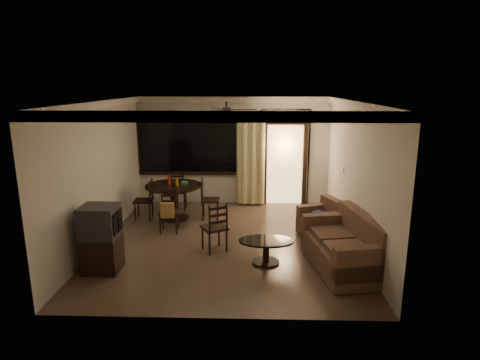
{
  "coord_description": "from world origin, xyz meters",
  "views": [
    {
      "loc": [
        0.49,
        -7.62,
        3.12
      ],
      "look_at": [
        0.25,
        0.2,
        1.24
      ],
      "focal_mm": 30.0,
      "sensor_mm": 36.0,
      "label": 1
    }
  ],
  "objects_px": {
    "armchair": "(323,221)",
    "coffee_table": "(266,248)",
    "tv_cabinet": "(101,239)",
    "dining_chair_east": "(210,207)",
    "sofa": "(346,248)",
    "side_chair": "(215,236)",
    "dining_chair_north": "(178,198)",
    "dining_table": "(174,192)",
    "dining_chair_south": "(169,218)",
    "dining_chair_west": "(144,207)"
  },
  "relations": [
    {
      "from": "dining_table",
      "to": "dining_chair_east",
      "type": "xyz_separation_m",
      "value": [
        0.83,
        0.05,
        -0.36
      ]
    },
    {
      "from": "dining_chair_south",
      "to": "tv_cabinet",
      "type": "height_order",
      "value": "tv_cabinet"
    },
    {
      "from": "coffee_table",
      "to": "tv_cabinet",
      "type": "bearing_deg",
      "value": -172.36
    },
    {
      "from": "dining_chair_west",
      "to": "dining_chair_north",
      "type": "bearing_deg",
      "value": 138.45
    },
    {
      "from": "side_chair",
      "to": "dining_chair_north",
      "type": "bearing_deg",
      "value": -95.01
    },
    {
      "from": "dining_chair_north",
      "to": "side_chair",
      "type": "relative_size",
      "value": 0.98
    },
    {
      "from": "dining_chair_north",
      "to": "armchair",
      "type": "relative_size",
      "value": 0.96
    },
    {
      "from": "dining_table",
      "to": "armchair",
      "type": "distance_m",
      "value": 3.48
    },
    {
      "from": "armchair",
      "to": "side_chair",
      "type": "distance_m",
      "value": 2.34
    },
    {
      "from": "dining_chair_east",
      "to": "tv_cabinet",
      "type": "bearing_deg",
      "value": 147.5
    },
    {
      "from": "dining_table",
      "to": "coffee_table",
      "type": "xyz_separation_m",
      "value": [
        2.08,
        -2.36,
        -0.36
      ]
    },
    {
      "from": "dining_chair_south",
      "to": "tv_cabinet",
      "type": "distance_m",
      "value": 2.05
    },
    {
      "from": "tv_cabinet",
      "to": "side_chair",
      "type": "relative_size",
      "value": 1.18
    },
    {
      "from": "dining_table",
      "to": "dining_chair_west",
      "type": "distance_m",
      "value": 0.79
    },
    {
      "from": "dining_chair_south",
      "to": "armchair",
      "type": "bearing_deg",
      "value": -6.07
    },
    {
      "from": "tv_cabinet",
      "to": "sofa",
      "type": "bearing_deg",
      "value": 2.84
    },
    {
      "from": "dining_chair_west",
      "to": "side_chair",
      "type": "relative_size",
      "value": 0.98
    },
    {
      "from": "dining_chair_west",
      "to": "coffee_table",
      "type": "relative_size",
      "value": 0.97
    },
    {
      "from": "coffee_table",
      "to": "side_chair",
      "type": "distance_m",
      "value": 1.09
    },
    {
      "from": "tv_cabinet",
      "to": "armchair",
      "type": "height_order",
      "value": "tv_cabinet"
    },
    {
      "from": "dining_chair_south",
      "to": "coffee_table",
      "type": "distance_m",
      "value": 2.53
    },
    {
      "from": "dining_chair_west",
      "to": "dining_chair_south",
      "type": "height_order",
      "value": "same"
    },
    {
      "from": "dining_chair_south",
      "to": "side_chair",
      "type": "relative_size",
      "value": 0.98
    },
    {
      "from": "dining_chair_north",
      "to": "coffee_table",
      "type": "height_order",
      "value": "dining_chair_north"
    },
    {
      "from": "armchair",
      "to": "coffee_table",
      "type": "relative_size",
      "value": 1.01
    },
    {
      "from": "sofa",
      "to": "dining_table",
      "type": "bearing_deg",
      "value": 133.61
    },
    {
      "from": "dining_table",
      "to": "armchair",
      "type": "height_order",
      "value": "dining_table"
    },
    {
      "from": "dining_chair_west",
      "to": "sofa",
      "type": "distance_m",
      "value": 4.85
    },
    {
      "from": "dining_chair_west",
      "to": "tv_cabinet",
      "type": "bearing_deg",
      "value": -3.65
    },
    {
      "from": "dining_chair_west",
      "to": "armchair",
      "type": "xyz_separation_m",
      "value": [
        4.01,
        -0.96,
        0.03
      ]
    },
    {
      "from": "tv_cabinet",
      "to": "dining_chair_east",
      "type": "bearing_deg",
      "value": 61.21
    },
    {
      "from": "coffee_table",
      "to": "dining_chair_north",
      "type": "bearing_deg",
      "value": 124.14
    },
    {
      "from": "side_chair",
      "to": "dining_chair_east",
      "type": "bearing_deg",
      "value": -110.34
    },
    {
      "from": "dining_table",
      "to": "tv_cabinet",
      "type": "height_order",
      "value": "tv_cabinet"
    },
    {
      "from": "dining_chair_north",
      "to": "tv_cabinet",
      "type": "height_order",
      "value": "tv_cabinet"
    },
    {
      "from": "dining_chair_west",
      "to": "tv_cabinet",
      "type": "distance_m",
      "value": 2.7
    },
    {
      "from": "tv_cabinet",
      "to": "sofa",
      "type": "height_order",
      "value": "tv_cabinet"
    },
    {
      "from": "sofa",
      "to": "armchair",
      "type": "bearing_deg",
      "value": 85.24
    },
    {
      "from": "dining_chair_south",
      "to": "sofa",
      "type": "height_order",
      "value": "sofa"
    },
    {
      "from": "sofa",
      "to": "tv_cabinet",
      "type": "bearing_deg",
      "value": 172.62
    },
    {
      "from": "armchair",
      "to": "sofa",
      "type": "bearing_deg",
      "value": -106.71
    },
    {
      "from": "dining_chair_west",
      "to": "side_chair",
      "type": "distance_m",
      "value": 2.56
    },
    {
      "from": "dining_chair_south",
      "to": "dining_chair_north",
      "type": "distance_m",
      "value": 1.64
    },
    {
      "from": "dining_table",
      "to": "dining_chair_south",
      "type": "relative_size",
      "value": 1.38
    },
    {
      "from": "dining_chair_east",
      "to": "dining_table",
      "type": "bearing_deg",
      "value": 89.93
    },
    {
      "from": "dining_chair_east",
      "to": "coffee_table",
      "type": "height_order",
      "value": "dining_chair_east"
    },
    {
      "from": "dining_table",
      "to": "side_chair",
      "type": "relative_size",
      "value": 1.35
    },
    {
      "from": "dining_table",
      "to": "armchair",
      "type": "relative_size",
      "value": 1.33
    },
    {
      "from": "armchair",
      "to": "coffee_table",
      "type": "xyz_separation_m",
      "value": [
        -1.23,
        -1.35,
        -0.03
      ]
    },
    {
      "from": "dining_chair_west",
      "to": "coffee_table",
      "type": "height_order",
      "value": "dining_chair_west"
    }
  ]
}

